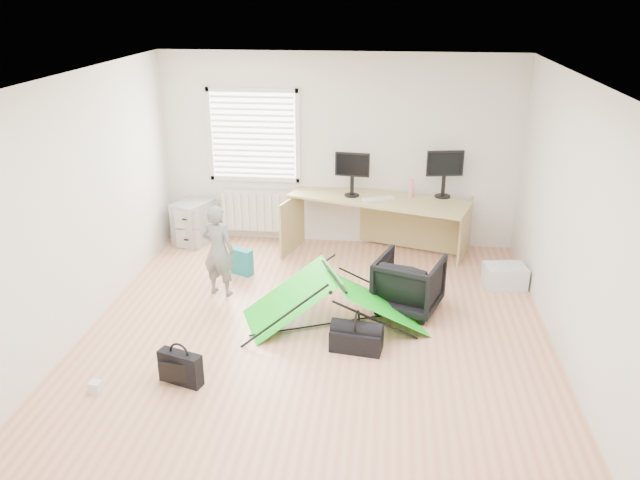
# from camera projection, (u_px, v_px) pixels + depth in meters

# --- Properties ---
(ground) EXTENTS (5.50, 5.50, 0.00)m
(ground) POSITION_uv_depth(u_px,v_px,m) (316.00, 336.00, 6.70)
(ground) COLOR tan
(ground) RESTS_ON ground
(back_wall) EXTENTS (5.00, 0.02, 2.70)m
(back_wall) POSITION_uv_depth(u_px,v_px,m) (339.00, 151.00, 8.73)
(back_wall) COLOR silver
(back_wall) RESTS_ON ground
(window) EXTENTS (1.20, 0.06, 1.20)m
(window) POSITION_uv_depth(u_px,v_px,m) (253.00, 136.00, 8.74)
(window) COLOR silver
(window) RESTS_ON back_wall
(radiator) EXTENTS (1.00, 0.12, 0.60)m
(radiator) POSITION_uv_depth(u_px,v_px,m) (256.00, 211.00, 9.11)
(radiator) COLOR silver
(radiator) RESTS_ON back_wall
(desk) EXTENTS (2.54, 1.45, 0.82)m
(desk) POSITION_uv_depth(u_px,v_px,m) (377.00, 226.00, 8.62)
(desk) COLOR tan
(desk) RESTS_ON ground
(filing_cabinet) EXTENTS (0.58, 0.65, 0.63)m
(filing_cabinet) POSITION_uv_depth(u_px,v_px,m) (193.00, 223.00, 9.04)
(filing_cabinet) COLOR #A2A4A7
(filing_cabinet) RESTS_ON ground
(monitor_left) EXTENTS (0.48, 0.16, 0.45)m
(monitor_left) POSITION_uv_depth(u_px,v_px,m) (352.00, 180.00, 8.46)
(monitor_left) COLOR black
(monitor_left) RESTS_ON desk
(monitor_right) EXTENTS (0.51, 0.20, 0.48)m
(monitor_right) POSITION_uv_depth(u_px,v_px,m) (444.00, 180.00, 8.42)
(monitor_right) COLOR black
(monitor_right) RESTS_ON desk
(keyboard) EXTENTS (0.45, 0.30, 0.02)m
(keyboard) POSITION_uv_depth(u_px,v_px,m) (379.00, 199.00, 8.39)
(keyboard) COLOR beige
(keyboard) RESTS_ON desk
(thermos) EXTENTS (0.09, 0.09, 0.24)m
(thermos) POSITION_uv_depth(u_px,v_px,m) (411.00, 189.00, 8.44)
(thermos) COLOR #D4767D
(thermos) RESTS_ON desk
(office_chair) EXTENTS (0.89, 0.90, 0.65)m
(office_chair) POSITION_uv_depth(u_px,v_px,m) (409.00, 283.00, 7.15)
(office_chair) COLOR black
(office_chair) RESTS_ON ground
(person) EXTENTS (0.47, 0.36, 1.14)m
(person) POSITION_uv_depth(u_px,v_px,m) (218.00, 251.00, 7.42)
(person) COLOR slate
(person) RESTS_ON ground
(kite) EXTENTS (2.08, 1.52, 0.59)m
(kite) POSITION_uv_depth(u_px,v_px,m) (334.00, 300.00, 6.82)
(kite) COLOR #13C919
(kite) RESTS_ON ground
(storage_crate) EXTENTS (0.54, 0.41, 0.28)m
(storage_crate) POSITION_uv_depth(u_px,v_px,m) (505.00, 276.00, 7.76)
(storage_crate) COLOR silver
(storage_crate) RESTS_ON ground
(tote_bag) EXTENTS (0.32, 0.24, 0.35)m
(tote_bag) POSITION_uv_depth(u_px,v_px,m) (242.00, 262.00, 8.09)
(tote_bag) COLOR #1C757A
(tote_bag) RESTS_ON ground
(laptop_bag) EXTENTS (0.45, 0.25, 0.32)m
(laptop_bag) POSITION_uv_depth(u_px,v_px,m) (181.00, 368.00, 5.85)
(laptop_bag) COLOR black
(laptop_bag) RESTS_ON ground
(white_box) EXTENTS (0.12, 0.12, 0.10)m
(white_box) POSITION_uv_depth(u_px,v_px,m) (96.00, 387.00, 5.75)
(white_box) COLOR silver
(white_box) RESTS_ON ground
(duffel_bag) EXTENTS (0.56, 0.34, 0.23)m
(duffel_bag) POSITION_uv_depth(u_px,v_px,m) (357.00, 339.00, 6.41)
(duffel_bag) COLOR black
(duffel_bag) RESTS_ON ground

